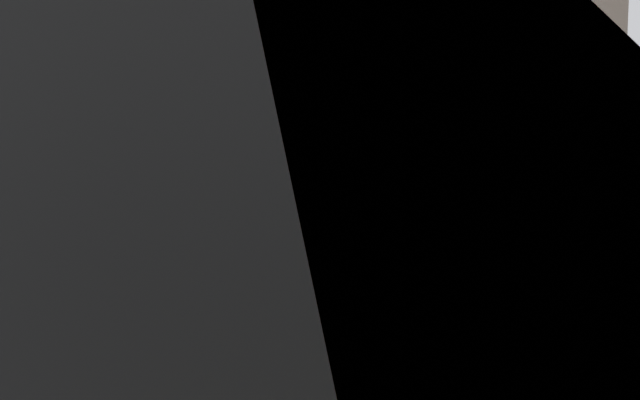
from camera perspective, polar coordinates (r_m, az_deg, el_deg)
arrow_board_trailer at (r=10.74m, az=6.23°, el=-2.25°), size 1.60×1.85×2.70m
box_truck at (r=15.14m, az=15.19°, el=5.12°), size 2.80×7.01×3.52m
pickup_car at (r=9.55m, az=-15.77°, el=-2.05°), size 2.17×4.77×1.38m
highway_guide_sign at (r=22.92m, az=19.01°, el=8.88°), size 2.79×0.18×5.00m
far_building_block at (r=33.46m, az=6.63°, el=10.99°), size 18.18×9.00×10.42m
traffic_cone_mid_lane at (r=5.02m, az=-0.71°, el=-12.37°), size 0.36×0.36×0.74m
traffic_cone_far_lane at (r=7.61m, az=2.44°, el=-6.41°), size 0.36×0.36×0.70m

